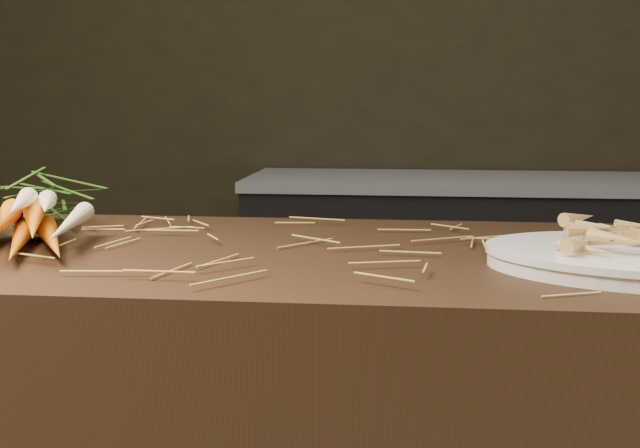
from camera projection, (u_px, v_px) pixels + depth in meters
The scene contains 3 objects.
back_counter at pixel (475, 281), 3.22m from camera, with size 1.82×0.62×0.84m.
straw_bedding at pixel (388, 246), 1.33m from camera, with size 1.40×0.60×0.02m, color #A38835, non-canonical shape.
root_veg_bunch at pixel (25, 210), 1.45m from camera, with size 0.40×0.60×0.11m.
Camera 1 is at (0.04, -1.01, 1.16)m, focal length 45.00 mm.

